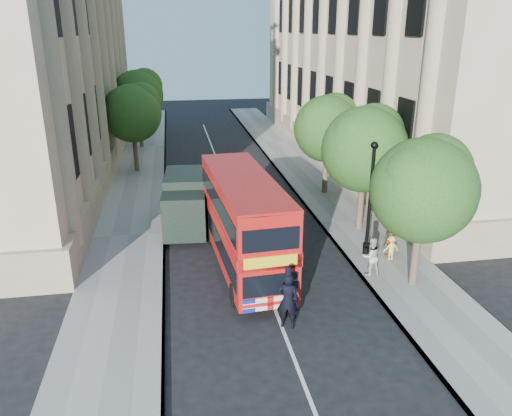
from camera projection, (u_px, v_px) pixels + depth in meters
name	position (u px, v px, depth m)	size (l,w,h in m)	color
ground	(288.00, 344.00, 16.35)	(120.00, 120.00, 0.00)	black
pavement_right	(351.00, 222.00, 26.51)	(3.50, 80.00, 0.12)	gray
pavement_left	(129.00, 236.00, 24.69)	(3.50, 80.00, 0.12)	gray
building_right	(396.00, 39.00, 37.72)	(12.00, 38.00, 18.00)	tan
building_left	(9.00, 40.00, 33.37)	(12.00, 38.00, 18.00)	tan
tree_right_near	(425.00, 184.00, 18.64)	(4.00, 4.00, 6.08)	#473828
tree_right_mid	(365.00, 145.00, 24.14)	(4.20, 4.20, 6.37)	#473828
tree_right_far	(328.00, 125.00, 29.74)	(4.00, 4.00, 6.15)	#473828
tree_left_far	(133.00, 110.00, 34.33)	(4.00, 4.00, 6.30)	#473828
tree_left_back	(138.00, 92.00, 41.66)	(4.20, 4.20, 6.65)	#473828
lamp_post	(370.00, 204.00, 21.85)	(0.32, 0.32, 5.16)	black
double_decker_bus	(244.00, 220.00, 20.86)	(2.85, 8.70, 3.96)	#AA0F0B
box_van	(185.00, 204.00, 25.13)	(2.37, 5.07, 2.82)	black
police_constable	(288.00, 301.00, 16.96)	(0.74, 0.49, 2.04)	black
woman_pedestrian	(371.00, 256.00, 20.45)	(0.79, 0.62, 1.62)	beige
child_a	(390.00, 245.00, 22.13)	(0.68, 0.28, 1.15)	#C65E23
child_b	(391.00, 248.00, 21.87)	(0.71, 0.41, 1.11)	#F8E354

